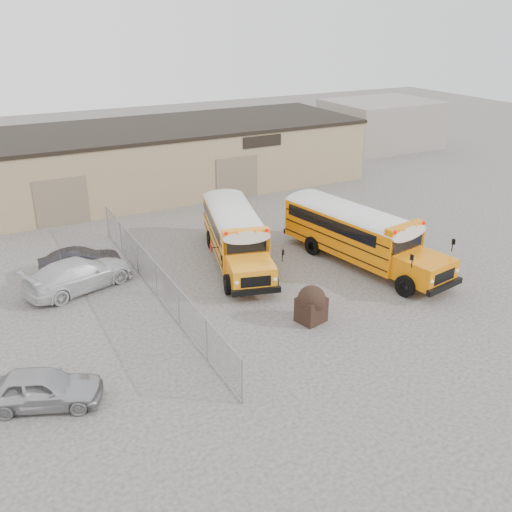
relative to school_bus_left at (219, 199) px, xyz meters
name	(u,v)px	position (x,y,z in m)	size (l,w,h in m)	color
ground	(300,295)	(-0.71, -10.78, -1.61)	(120.00, 120.00, 0.00)	#413F3C
warehouse	(159,157)	(-0.71, 9.21, 0.76)	(30.20, 10.20, 4.67)	#9C8B60
chainlink_fence	(156,279)	(-6.71, -7.78, -0.71)	(0.07, 18.07, 1.81)	gray
distant_building_right	(381,124)	(23.29, 13.22, 0.59)	(10.00, 8.00, 4.40)	gray
school_bus_left	(219,199)	(0.00, 0.00, 0.00)	(4.75, 9.79, 2.79)	orange
school_bus_right	(282,202)	(2.97, -2.71, 0.11)	(4.18, 10.45, 2.98)	orange
tarp_bundle	(311,303)	(-1.58, -13.08, -0.76)	(1.32, 1.24, 1.66)	black
car_silver	(42,388)	(-12.69, -13.70, -0.94)	(1.60, 3.97, 1.35)	#ACACB0
car_white	(79,274)	(-9.72, -5.28, -0.85)	(2.14, 5.26, 1.53)	silver
car_dark	(81,262)	(-9.31, -3.67, -0.95)	(1.40, 4.03, 1.33)	black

